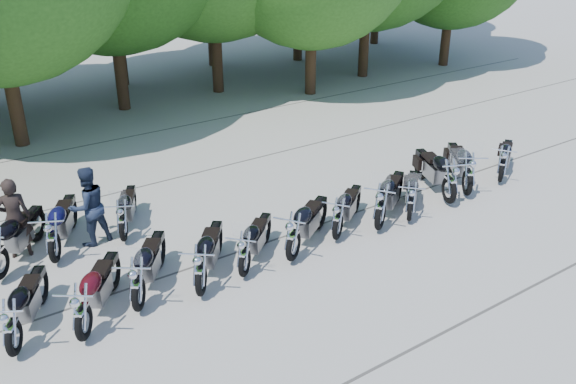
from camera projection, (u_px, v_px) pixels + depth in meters
ground at (328, 263)px, 12.91m from camera, size 90.00×90.00×0.00m
motorcycle_0 at (11, 326)px, 9.98m from camera, size 1.62×2.19×1.21m
motorcycle_1 at (82, 311)px, 10.33m from camera, size 1.88×2.20×1.26m
motorcycle_2 at (137, 283)px, 11.10m from camera, size 1.88×2.20×1.27m
motorcycle_3 at (200, 269)px, 11.54m from camera, size 1.92×2.14×1.25m
motorcycle_4 at (244, 253)px, 12.17m from camera, size 1.94×1.82×1.15m
motorcycle_5 at (293, 235)px, 12.68m from camera, size 2.30×1.84×1.29m
motorcycle_6 at (338, 218)px, 13.54m from camera, size 2.07×1.71×1.18m
motorcycle_7 at (381, 206)px, 13.92m from camera, size 2.37×1.90×1.34m
motorcycle_8 at (411, 200)px, 14.37m from camera, size 1.92×1.84×1.15m
motorcycle_9 at (450, 180)px, 15.18m from camera, size 1.64×2.53×1.38m
motorcycle_10 at (469, 173)px, 15.61m from camera, size 2.02×2.39×1.37m
motorcycle_11 at (503, 163)px, 16.42m from camera, size 2.16×1.70×1.21m
motorcycle_13 at (53, 237)px, 12.62m from camera, size 1.70×2.38×1.31m
motorcycle_14 at (122, 219)px, 13.48m from camera, size 1.53×2.10×1.16m
rider_0 at (14, 218)px, 12.84m from camera, size 0.74×0.57×1.81m
rider_1 at (88, 206)px, 13.34m from camera, size 1.00×0.85×1.82m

